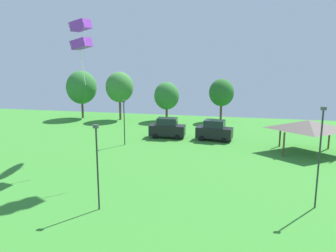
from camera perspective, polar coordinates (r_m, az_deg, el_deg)
kite_flying_3 at (r=33.89m, az=-13.77°, el=14.05°), size 1.76×1.63×5.89m
parked_car_leftmost at (r=45.38m, az=-0.13°, el=-0.34°), size 4.59×2.10×2.58m
parked_car_second_from_left at (r=44.39m, az=7.44°, el=-0.72°), size 4.62×2.46×2.57m
park_pavilion at (r=41.21m, az=21.63°, el=0.17°), size 6.90×5.34×3.60m
light_post_0 at (r=26.46m, az=23.15°, el=-3.99°), size 0.36×0.20×7.21m
light_post_1 at (r=41.86m, az=-7.05°, el=1.04°), size 0.36×0.20×5.32m
light_post_2 at (r=24.73m, az=-11.27°, el=-5.76°), size 0.36×0.20×6.04m
treeline_tree_0 at (r=60.41m, az=-13.71°, el=6.04°), size 4.95×4.95×7.83m
treeline_tree_1 at (r=57.76m, az=-7.78°, el=6.19°), size 4.42×4.42×7.72m
treeline_tree_2 at (r=56.47m, az=-0.22°, el=4.86°), size 3.96×3.96×6.17m
treeline_tree_3 at (r=56.35m, az=8.57°, el=5.31°), size 3.89×3.89×6.73m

